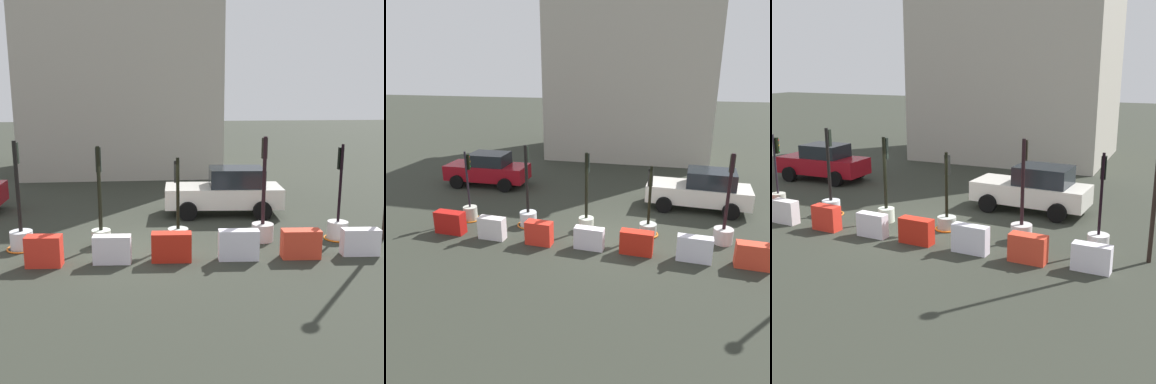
{
  "view_description": "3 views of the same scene",
  "coord_description": "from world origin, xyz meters",
  "views": [
    {
      "loc": [
        0.22,
        -13.74,
        4.74
      ],
      "look_at": [
        1.51,
        -0.17,
        1.77
      ],
      "focal_mm": 43.89,
      "sensor_mm": 36.0,
      "label": 1
    },
    {
      "loc": [
        1.6,
        -12.98,
        6.19
      ],
      "look_at": [
        -1.68,
        0.71,
        1.43
      ],
      "focal_mm": 35.22,
      "sensor_mm": 36.0,
      "label": 2
    },
    {
      "loc": [
        8.47,
        -14.66,
        5.69
      ],
      "look_at": [
        1.9,
        0.16,
        1.49
      ],
      "focal_mm": 47.7,
      "sensor_mm": 36.0,
      "label": 3
    }
  ],
  "objects": [
    {
      "name": "construction_barrier_5",
      "position": [
        2.73,
        -1.24,
        0.44
      ],
      "size": [
        1.16,
        0.44,
        0.87
      ],
      "color": "white",
      "rests_on": "ground_plane"
    },
    {
      "name": "ground_plane",
      "position": [
        0.0,
        0.0,
        0.0
      ],
      "size": [
        120.0,
        120.0,
        0.0
      ],
      "primitive_type": "plane",
      "color": "#2D3027"
    },
    {
      "name": "construction_barrier_1",
      "position": [
        -4.52,
        -1.22,
        0.42
      ],
      "size": [
        1.02,
        0.46,
        0.84
      ],
      "color": "silver",
      "rests_on": "ground_plane"
    },
    {
      "name": "construction_barrier_4",
      "position": [
        0.83,
        -1.18,
        0.41
      ],
      "size": [
        1.14,
        0.49,
        0.83
      ],
      "color": "red",
      "rests_on": "ground_plane"
    },
    {
      "name": "building_main_facade",
      "position": [
        -1.14,
        15.12,
        6.15
      ],
      "size": [
        11.23,
        8.68,
        12.26
      ],
      "color": "#ADA799",
      "rests_on": "ground_plane"
    },
    {
      "name": "construction_barrier_2",
      "position": [
        -2.66,
        -1.25,
        0.43
      ],
      "size": [
        0.99,
        0.49,
        0.86
      ],
      "color": "red",
      "rests_on": "ground_plane"
    },
    {
      "name": "construction_barrier_0",
      "position": [
        -6.32,
        -1.13,
        0.43
      ],
      "size": [
        1.17,
        0.52,
        0.86
      ],
      "color": "red",
      "rests_on": "ground_plane"
    },
    {
      "name": "traffic_light_4",
      "position": [
        3.83,
        0.4,
        0.62
      ],
      "size": [
        0.7,
        0.7,
        3.35
      ],
      "color": "beige",
      "rests_on": "ground_plane"
    },
    {
      "name": "construction_barrier_6",
      "position": [
        4.55,
        -1.25,
        0.42
      ],
      "size": [
        1.13,
        0.52,
        0.83
      ],
      "color": "red",
      "rests_on": "ground_plane"
    },
    {
      "name": "traffic_light_0",
      "position": [
        -6.21,
        0.24,
        0.5
      ],
      "size": [
        0.79,
        0.79,
        2.93
      ],
      "color": "#B9B8AA",
      "rests_on": "ground_plane"
    },
    {
      "name": "traffic_light_2",
      "position": [
        -1.27,
        0.38,
        0.68
      ],
      "size": [
        0.59,
        0.59,
        3.1
      ],
      "color": "silver",
      "rests_on": "ground_plane"
    },
    {
      "name": "construction_barrier_3",
      "position": [
        -0.82,
        -1.2,
        0.4
      ],
      "size": [
        1.06,
        0.43,
        0.8
      ],
      "color": "white",
      "rests_on": "ground_plane"
    },
    {
      "name": "car_red_compact",
      "position": [
        -7.65,
        4.87,
        0.88
      ],
      "size": [
        4.36,
        2.17,
        1.77
      ],
      "color": "maroon",
      "rests_on": "ground_plane"
    },
    {
      "name": "traffic_light_3",
      "position": [
        1.12,
        0.46,
        0.45
      ],
      "size": [
        0.82,
        0.82,
        2.72
      ],
      "color": "#ABB1A7",
      "rests_on": "ground_plane"
    },
    {
      "name": "traffic_light_1",
      "position": [
        -3.65,
        0.26,
        0.54
      ],
      "size": [
        0.91,
        0.91,
        3.3
      ],
      "color": "silver",
      "rests_on": "ground_plane"
    },
    {
      "name": "car_white_van",
      "position": [
        3.23,
        3.82,
        0.89
      ],
      "size": [
        4.57,
        2.37,
        1.82
      ],
      "color": "silver",
      "rests_on": "ground_plane"
    }
  ]
}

